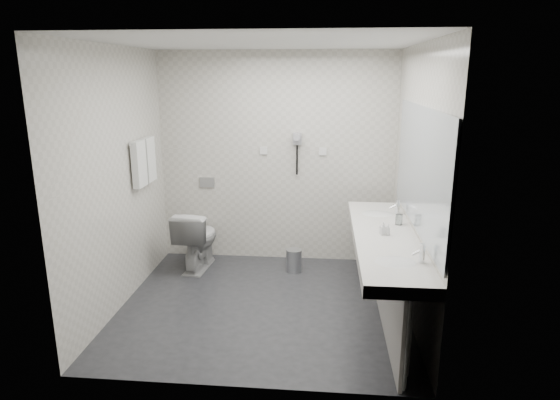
# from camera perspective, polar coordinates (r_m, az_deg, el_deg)

# --- Properties ---
(floor) EXTENTS (2.80, 2.80, 0.00)m
(floor) POSITION_cam_1_polar(r_m,az_deg,el_deg) (4.90, -1.95, -12.36)
(floor) COLOR #242528
(floor) RESTS_ON ground
(ceiling) EXTENTS (2.80, 2.80, 0.00)m
(ceiling) POSITION_cam_1_polar(r_m,az_deg,el_deg) (4.37, -2.25, 18.23)
(ceiling) COLOR silver
(ceiling) RESTS_ON wall_back
(wall_back) EXTENTS (2.80, 0.00, 2.80)m
(wall_back) POSITION_cam_1_polar(r_m,az_deg,el_deg) (5.74, -0.44, 4.90)
(wall_back) COLOR beige
(wall_back) RESTS_ON floor
(wall_front) EXTENTS (2.80, 0.00, 2.80)m
(wall_front) POSITION_cam_1_polar(r_m,az_deg,el_deg) (3.23, -5.02, -3.07)
(wall_front) COLOR beige
(wall_front) RESTS_ON floor
(wall_left) EXTENTS (0.00, 2.60, 2.60)m
(wall_left) POSITION_cam_1_polar(r_m,az_deg,el_deg) (4.85, -18.73, 2.26)
(wall_left) COLOR beige
(wall_left) RESTS_ON floor
(wall_right) EXTENTS (0.00, 2.60, 2.60)m
(wall_right) POSITION_cam_1_polar(r_m,az_deg,el_deg) (4.52, 15.82, 1.59)
(wall_right) COLOR beige
(wall_right) RESTS_ON floor
(vanity_counter) EXTENTS (0.55, 2.20, 0.10)m
(vanity_counter) POSITION_cam_1_polar(r_m,az_deg,el_deg) (4.41, 12.34, -4.61)
(vanity_counter) COLOR silver
(vanity_counter) RESTS_ON floor
(vanity_panel) EXTENTS (0.03, 2.15, 0.75)m
(vanity_panel) POSITION_cam_1_polar(r_m,az_deg,el_deg) (4.57, 12.36, -9.65)
(vanity_panel) COLOR gray
(vanity_panel) RESTS_ON floor
(vanity_post_near) EXTENTS (0.06, 0.06, 0.75)m
(vanity_post_near) POSITION_cam_1_polar(r_m,az_deg,el_deg) (3.66, 14.82, -16.37)
(vanity_post_near) COLOR silver
(vanity_post_near) RESTS_ON floor
(vanity_post_far) EXTENTS (0.06, 0.06, 0.75)m
(vanity_post_far) POSITION_cam_1_polar(r_m,az_deg,el_deg) (5.53, 11.41, -5.20)
(vanity_post_far) COLOR silver
(vanity_post_far) RESTS_ON floor
(mirror) EXTENTS (0.02, 2.20, 1.05)m
(mirror) POSITION_cam_1_polar(r_m,az_deg,el_deg) (4.28, 16.28, 3.59)
(mirror) COLOR #B2BCC6
(mirror) RESTS_ON wall_right
(basin_near) EXTENTS (0.40, 0.31, 0.05)m
(basin_near) POSITION_cam_1_polar(r_m,az_deg,el_deg) (3.79, 13.52, -7.36)
(basin_near) COLOR silver
(basin_near) RESTS_ON vanity_counter
(basin_far) EXTENTS (0.40, 0.31, 0.05)m
(basin_far) POSITION_cam_1_polar(r_m,az_deg,el_deg) (5.01, 11.50, -1.76)
(basin_far) COLOR silver
(basin_far) RESTS_ON vanity_counter
(faucet_near) EXTENTS (0.04, 0.04, 0.15)m
(faucet_near) POSITION_cam_1_polar(r_m,az_deg,el_deg) (3.79, 16.53, -6.11)
(faucet_near) COLOR silver
(faucet_near) RESTS_ON vanity_counter
(faucet_far) EXTENTS (0.04, 0.04, 0.15)m
(faucet_far) POSITION_cam_1_polar(r_m,az_deg,el_deg) (5.01, 13.77, -0.82)
(faucet_far) COLOR silver
(faucet_far) RESTS_ON vanity_counter
(soap_bottle_a) EXTENTS (0.07, 0.07, 0.12)m
(soap_bottle_a) POSITION_cam_1_polar(r_m,az_deg,el_deg) (4.36, 12.17, -3.30)
(soap_bottle_a) COLOR silver
(soap_bottle_a) RESTS_ON vanity_counter
(soap_bottle_c) EXTENTS (0.05, 0.05, 0.10)m
(soap_bottle_c) POSITION_cam_1_polar(r_m,az_deg,el_deg) (4.36, 12.71, -3.45)
(soap_bottle_c) COLOR silver
(soap_bottle_c) RESTS_ON vanity_counter
(glass_left) EXTENTS (0.07, 0.07, 0.10)m
(glass_left) POSITION_cam_1_polar(r_m,az_deg,el_deg) (4.68, 13.88, -2.27)
(glass_left) COLOR silver
(glass_left) RESTS_ON vanity_counter
(glass_right) EXTENTS (0.07, 0.07, 0.10)m
(glass_right) POSITION_cam_1_polar(r_m,az_deg,el_deg) (4.68, 14.01, -2.27)
(glass_right) COLOR silver
(glass_right) RESTS_ON vanity_counter
(toilet) EXTENTS (0.46, 0.74, 0.72)m
(toilet) POSITION_cam_1_polar(r_m,az_deg,el_deg) (5.73, -9.79, -4.57)
(toilet) COLOR silver
(toilet) RESTS_ON floor
(flush_plate) EXTENTS (0.18, 0.02, 0.12)m
(flush_plate) POSITION_cam_1_polar(r_m,az_deg,el_deg) (5.93, -8.66, 2.09)
(flush_plate) COLOR #B2B5BA
(flush_plate) RESTS_ON wall_back
(pedal_bin) EXTENTS (0.19, 0.19, 0.25)m
(pedal_bin) POSITION_cam_1_polar(r_m,az_deg,el_deg) (5.62, 1.67, -7.26)
(pedal_bin) COLOR #B2B5BA
(pedal_bin) RESTS_ON floor
(bin_lid) EXTENTS (0.18, 0.18, 0.02)m
(bin_lid) POSITION_cam_1_polar(r_m,az_deg,el_deg) (5.57, 1.68, -5.98)
(bin_lid) COLOR #B2B5BA
(bin_lid) RESTS_ON pedal_bin
(towel_rail) EXTENTS (0.02, 0.62, 0.02)m
(towel_rail) POSITION_cam_1_polar(r_m,az_deg,el_deg) (5.28, -16.12, 6.75)
(towel_rail) COLOR silver
(towel_rail) RESTS_ON wall_left
(towel_near) EXTENTS (0.07, 0.24, 0.48)m
(towel_near) POSITION_cam_1_polar(r_m,az_deg,el_deg) (5.18, -16.40, 4.12)
(towel_near) COLOR silver
(towel_near) RESTS_ON towel_rail
(towel_far) EXTENTS (0.07, 0.24, 0.48)m
(towel_far) POSITION_cam_1_polar(r_m,az_deg,el_deg) (5.44, -15.33, 4.68)
(towel_far) COLOR silver
(towel_far) RESTS_ON towel_rail
(dryer_cradle) EXTENTS (0.10, 0.04, 0.14)m
(dryer_cradle) POSITION_cam_1_polar(r_m,az_deg,el_deg) (5.65, 2.07, 7.30)
(dryer_cradle) COLOR #949399
(dryer_cradle) RESTS_ON wall_back
(dryer_barrel) EXTENTS (0.08, 0.14, 0.08)m
(dryer_barrel) POSITION_cam_1_polar(r_m,az_deg,el_deg) (5.58, 2.03, 7.51)
(dryer_barrel) COLOR #949399
(dryer_barrel) RESTS_ON dryer_cradle
(dryer_cord) EXTENTS (0.02, 0.02, 0.35)m
(dryer_cord) POSITION_cam_1_polar(r_m,az_deg,el_deg) (5.68, 2.04, 4.78)
(dryer_cord) COLOR black
(dryer_cord) RESTS_ON dryer_cradle
(switch_plate_a) EXTENTS (0.09, 0.02, 0.09)m
(switch_plate_a) POSITION_cam_1_polar(r_m,az_deg,el_deg) (5.73, -1.95, 5.89)
(switch_plate_a) COLOR silver
(switch_plate_a) RESTS_ON wall_back
(switch_plate_b) EXTENTS (0.09, 0.02, 0.09)m
(switch_plate_b) POSITION_cam_1_polar(r_m,az_deg,el_deg) (5.68, 5.10, 5.77)
(switch_plate_b) COLOR silver
(switch_plate_b) RESTS_ON wall_back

